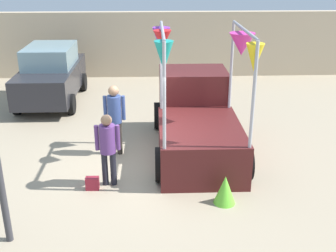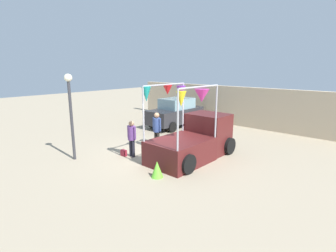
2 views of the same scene
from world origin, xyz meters
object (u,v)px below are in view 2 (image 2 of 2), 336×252
(handbag, at_px, (124,153))
(folded_kite_bundle_lime, at_px, (157,169))
(person_vendor, at_px, (157,127))
(person_customer, at_px, (132,135))
(vendor_truck, at_px, (195,138))
(street_lamp, at_px, (70,104))
(parked_car, at_px, (176,113))

(handbag, bearing_deg, folded_kite_bundle_lime, -13.19)
(person_vendor, relative_size, handbag, 6.36)
(person_customer, xyz_separation_m, person_vendor, (0.03, 1.53, 0.11))
(vendor_truck, distance_m, street_lamp, 5.46)
(folded_kite_bundle_lime, bearing_deg, handbag, 166.81)
(street_lamp, bearing_deg, person_vendor, 64.91)
(vendor_truck, bearing_deg, person_customer, -137.26)
(parked_car, distance_m, folded_kite_bundle_lime, 8.23)
(person_vendor, bearing_deg, person_customer, -91.02)
(vendor_truck, xyz_separation_m, parked_car, (-4.49, 3.90, 0.09))
(vendor_truck, relative_size, person_customer, 2.50)
(person_customer, height_order, handbag, person_customer)
(handbag, height_order, street_lamp, street_lamp)
(folded_kite_bundle_lime, bearing_deg, person_customer, 160.55)
(parked_car, height_order, person_vendor, parked_car)
(person_vendor, bearing_deg, vendor_truck, 10.12)
(vendor_truck, relative_size, handbag, 14.44)
(handbag, distance_m, street_lamp, 3.07)
(street_lamp, distance_m, folded_kite_bundle_lime, 4.59)
(vendor_truck, xyz_separation_m, person_customer, (-2.05, -1.90, 0.12))
(vendor_truck, bearing_deg, folded_kite_bundle_lime, -83.25)
(parked_car, distance_m, person_vendor, 4.93)
(vendor_truck, height_order, handbag, vendor_truck)
(parked_car, height_order, street_lamp, street_lamp)
(parked_car, relative_size, street_lamp, 1.10)
(handbag, relative_size, folded_kite_bundle_lime, 0.47)
(parked_car, height_order, folded_kite_bundle_lime, parked_car)
(street_lamp, height_order, folded_kite_bundle_lime, street_lamp)
(handbag, xyz_separation_m, folded_kite_bundle_lime, (2.72, -0.64, 0.16))
(vendor_truck, height_order, person_vendor, vendor_truck)
(person_customer, distance_m, folded_kite_bundle_lime, 2.61)
(vendor_truck, height_order, parked_car, vendor_truck)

